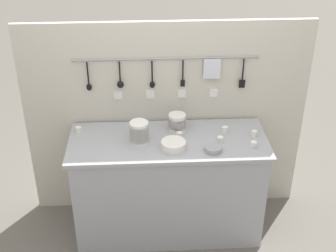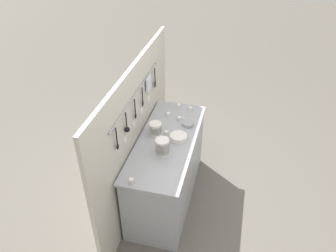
{
  "view_description": "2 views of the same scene",
  "coord_description": "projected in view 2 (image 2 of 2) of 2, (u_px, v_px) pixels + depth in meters",
  "views": [
    {
      "loc": [
        -0.17,
        -3.15,
        2.86
      ],
      "look_at": [
        -0.0,
        -0.04,
        1.05
      ],
      "focal_mm": 50.0,
      "sensor_mm": 36.0,
      "label": 1
    },
    {
      "loc": [
        -2.79,
        -0.72,
        3.16
      ],
      "look_at": [
        -0.07,
        -0.03,
        1.15
      ],
      "focal_mm": 35.0,
      "sensor_mm": 36.0,
      "label": 2
    }
  ],
  "objects": [
    {
      "name": "cup_edge_far",
      "position": [
        131.0,
        181.0,
        3.1
      ],
      "size": [
        0.05,
        0.05,
        0.05
      ],
      "color": "silver",
      "rests_on": "counter"
    },
    {
      "name": "counter",
      "position": [
        167.0,
        169.0,
        3.92
      ],
      "size": [
        1.59,
        0.63,
        0.9
      ],
      "color": "#9EA0A8",
      "rests_on": "ground"
    },
    {
      "name": "cup_back_left",
      "position": [
        180.0,
        119.0,
        3.95
      ],
      "size": [
        0.05,
        0.05,
        0.05
      ],
      "color": "silver",
      "rests_on": "counter"
    },
    {
      "name": "cup_mid_row",
      "position": [
        190.0,
        109.0,
        4.13
      ],
      "size": [
        0.05,
        0.05,
        0.05
      ],
      "color": "silver",
      "rests_on": "counter"
    },
    {
      "name": "steel_mixing_bowl",
      "position": [
        188.0,
        124.0,
        3.87
      ],
      "size": [
        0.14,
        0.14,
        0.04
      ],
      "color": "#93969E",
      "rests_on": "counter"
    },
    {
      "name": "cup_back_right",
      "position": [
        179.0,
        106.0,
        4.19
      ],
      "size": [
        0.05,
        0.05,
        0.05
      ],
      "color": "silver",
      "rests_on": "counter"
    },
    {
      "name": "ground_plane",
      "position": [
        167.0,
        195.0,
        4.18
      ],
      "size": [
        20.0,
        20.0,
        0.0
      ],
      "primitive_type": "plane",
      "color": "#666059"
    },
    {
      "name": "bowl_stack_tall_left",
      "position": [
        162.0,
        146.0,
        3.42
      ],
      "size": [
        0.15,
        0.15,
        0.18
      ],
      "color": "silver",
      "rests_on": "counter"
    },
    {
      "name": "bowl_stack_short_front",
      "position": [
        155.0,
        129.0,
        3.71
      ],
      "size": [
        0.14,
        0.14,
        0.14
      ],
      "color": "silver",
      "rests_on": "counter"
    },
    {
      "name": "plate_stack",
      "position": [
        178.0,
        138.0,
        3.64
      ],
      "size": [
        0.19,
        0.19,
        0.06
      ],
      "color": "silver",
      "rests_on": "counter"
    },
    {
      "name": "back_wall",
      "position": [
        137.0,
        136.0,
        3.74
      ],
      "size": [
        2.39,
        0.09,
        1.76
      ],
      "color": "beige",
      "rests_on": "ground"
    },
    {
      "name": "cup_edge_near",
      "position": [
        168.0,
        114.0,
        4.03
      ],
      "size": [
        0.05,
        0.05,
        0.05
      ],
      "color": "silver",
      "rests_on": "counter"
    },
    {
      "name": "cup_centre",
      "position": [
        166.0,
        133.0,
        3.72
      ],
      "size": [
        0.05,
        0.05,
        0.05
      ],
      "color": "silver",
      "rests_on": "counter"
    }
  ]
}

